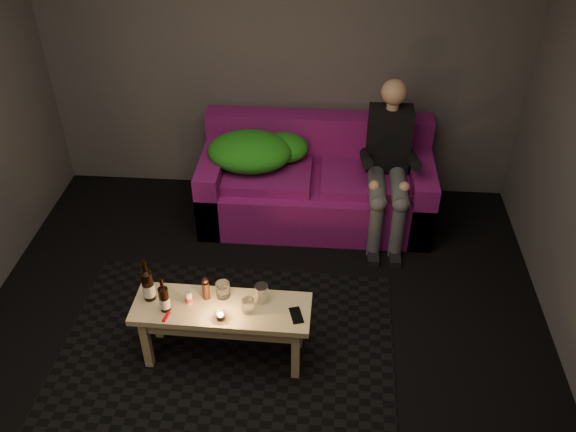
% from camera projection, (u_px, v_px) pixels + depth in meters
% --- Properties ---
extents(floor, '(4.50, 4.50, 0.00)m').
position_uv_depth(floor, '(254.00, 379.00, 3.90)').
color(floor, black).
rests_on(floor, ground).
extents(room, '(4.50, 4.50, 4.50)m').
position_uv_depth(room, '(254.00, 113.00, 3.29)').
color(room, silver).
rests_on(room, ground).
extents(rug, '(2.25, 1.65, 0.01)m').
position_uv_depth(rug, '(227.00, 349.00, 4.09)').
color(rug, black).
rests_on(rug, floor).
extents(sofa, '(1.90, 0.85, 0.82)m').
position_uv_depth(sofa, '(316.00, 185.00, 5.15)').
color(sofa, '#6F0E57').
rests_on(sofa, floor).
extents(green_blanket, '(0.83, 0.57, 0.28)m').
position_uv_depth(green_blanket, '(256.00, 150.00, 4.98)').
color(green_blanket, '#188317').
rests_on(green_blanket, sofa).
extents(person, '(0.34, 0.79, 1.27)m').
position_uv_depth(person, '(389.00, 161.00, 4.78)').
color(person, black).
rests_on(person, sofa).
extents(coffee_table, '(1.12, 0.37, 0.45)m').
position_uv_depth(coffee_table, '(222.00, 316.00, 3.83)').
color(coffee_table, '#D7C67D').
rests_on(coffee_table, rug).
extents(beer_bottle_a, '(0.08, 0.08, 0.31)m').
position_uv_depth(beer_bottle_a, '(148.00, 285.00, 3.77)').
color(beer_bottle_a, black).
rests_on(beer_bottle_a, coffee_table).
extents(beer_bottle_b, '(0.06, 0.06, 0.26)m').
position_uv_depth(beer_bottle_b, '(164.00, 298.00, 3.70)').
color(beer_bottle_b, black).
rests_on(beer_bottle_b, coffee_table).
extents(salt_shaker, '(0.06, 0.06, 0.09)m').
position_uv_depth(salt_shaker, '(188.00, 297.00, 3.78)').
color(salt_shaker, silver).
rests_on(salt_shaker, coffee_table).
extents(pepper_mill, '(0.06, 0.06, 0.13)m').
position_uv_depth(pepper_mill, '(206.00, 290.00, 3.80)').
color(pepper_mill, black).
rests_on(pepper_mill, coffee_table).
extents(tumbler_back, '(0.11, 0.11, 0.11)m').
position_uv_depth(tumbler_back, '(223.00, 290.00, 3.82)').
color(tumbler_back, white).
rests_on(tumbler_back, coffee_table).
extents(tealight, '(0.06, 0.06, 0.04)m').
position_uv_depth(tealight, '(221.00, 316.00, 3.68)').
color(tealight, white).
rests_on(tealight, coffee_table).
extents(tumbler_front, '(0.08, 0.08, 0.10)m').
position_uv_depth(tumbler_front, '(248.00, 306.00, 3.72)').
color(tumbler_front, white).
rests_on(tumbler_front, coffee_table).
extents(steel_cup, '(0.11, 0.11, 0.12)m').
position_uv_depth(steel_cup, '(262.00, 293.00, 3.79)').
color(steel_cup, '#B8BABF').
rests_on(steel_cup, coffee_table).
extents(smartphone, '(0.10, 0.15, 0.01)m').
position_uv_depth(smartphone, '(296.00, 315.00, 3.71)').
color(smartphone, black).
rests_on(smartphone, coffee_table).
extents(red_lighter, '(0.04, 0.08, 0.01)m').
position_uv_depth(red_lighter, '(166.00, 317.00, 3.70)').
color(red_lighter, '#B50B10').
rests_on(red_lighter, coffee_table).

